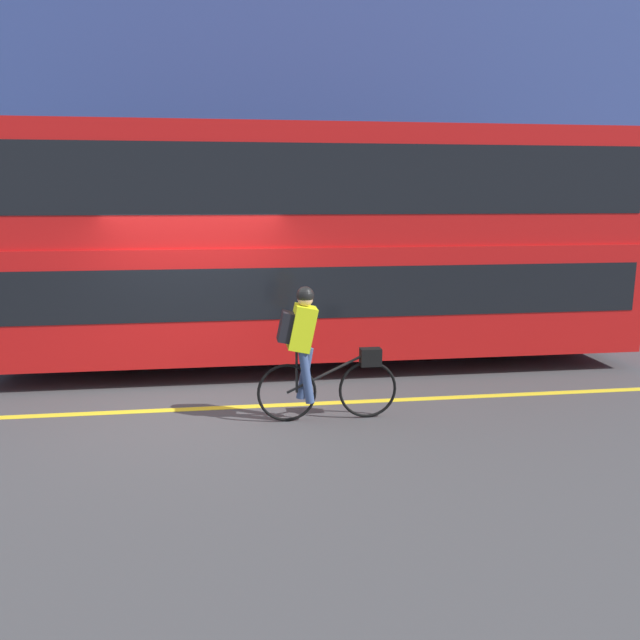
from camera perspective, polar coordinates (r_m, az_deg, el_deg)
The scene contains 7 objects.
ground_plane at distance 8.51m, azimuth -11.35°, elevation -7.79°, with size 80.00×80.00×0.00m, color #424244.
road_center_line at distance 8.42m, azimuth -11.39°, elevation -7.97°, with size 50.00×0.14×0.01m, color yellow.
sidewalk_curb at distance 13.86m, azimuth -10.01°, elevation -0.05°, with size 60.00×2.12×0.14m.
building_facade at distance 14.89m, azimuth -10.42°, elevation 17.15°, with size 60.00×0.30×8.63m.
bus at distance 10.19m, azimuth -0.40°, elevation 7.60°, with size 10.12×2.43×3.77m.
cyclist_on_bike at distance 7.62m, azimuth -0.62°, elevation -2.75°, with size 1.75×0.32×1.69m.
trash_bin at distance 13.85m, azimuth -17.67°, elevation 1.91°, with size 0.47×0.47×0.97m.
Camera 1 is at (0.58, -8.03, 2.75)m, focal length 35.00 mm.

